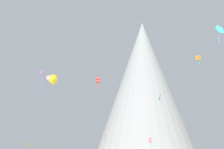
# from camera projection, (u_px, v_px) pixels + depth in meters

# --- Properties ---
(rock_massif) EXTENTS (64.80, 64.80, 69.61)m
(rock_massif) POSITION_uv_depth(u_px,v_px,m) (145.00, 98.00, 136.05)
(rock_massif) COLOR slate
(rock_massif) RESTS_ON ground_plane
(kite_pink_high) EXTENTS (1.65, 1.01, 1.67)m
(kite_pink_high) POSITION_uv_depth(u_px,v_px,m) (49.00, 78.00, 96.37)
(kite_pink_high) COLOR pink
(kite_violet_high) EXTENTS (0.67, 0.61, 5.64)m
(kite_violet_high) POSITION_uv_depth(u_px,v_px,m) (42.00, 76.00, 84.75)
(kite_violet_high) COLOR purple
(kite_red_high) EXTENTS (1.36, 1.34, 3.90)m
(kite_red_high) POSITION_uv_depth(u_px,v_px,m) (98.00, 80.00, 88.86)
(kite_red_high) COLOR red
(kite_cyan_high) EXTENTS (2.46, 2.05, 4.12)m
(kite_cyan_high) POSITION_uv_depth(u_px,v_px,m) (219.00, 30.00, 68.48)
(kite_cyan_high) COLOR #33BCDB
(kite_gold_low) EXTENTS (1.43, 2.59, 6.30)m
(kite_gold_low) POSITION_uv_depth(u_px,v_px,m) (27.00, 145.00, 82.23)
(kite_gold_low) COLOR gold
(kite_green_mid) EXTENTS (0.73, 0.57, 4.54)m
(kite_green_mid) POSITION_uv_depth(u_px,v_px,m) (160.00, 100.00, 89.06)
(kite_green_mid) COLOR green
(kite_orange_high) EXTENTS (1.54, 1.54, 3.51)m
(kite_orange_high) POSITION_uv_depth(u_px,v_px,m) (198.00, 58.00, 92.64)
(kite_orange_high) COLOR orange
(kite_yellow_mid) EXTENTS (1.75, 2.06, 1.99)m
(kite_yellow_mid) POSITION_uv_depth(u_px,v_px,m) (54.00, 79.00, 62.45)
(kite_yellow_mid) COLOR yellow
(kite_teal_high) EXTENTS (0.20, 0.97, 1.43)m
(kite_teal_high) POSITION_uv_depth(u_px,v_px,m) (83.00, 68.00, 103.13)
(kite_teal_high) COLOR teal
(kite_rainbow_low) EXTENTS (0.71, 0.72, 4.55)m
(kite_rainbow_low) POSITION_uv_depth(u_px,v_px,m) (150.00, 142.00, 77.61)
(kite_rainbow_low) COLOR #E5668C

